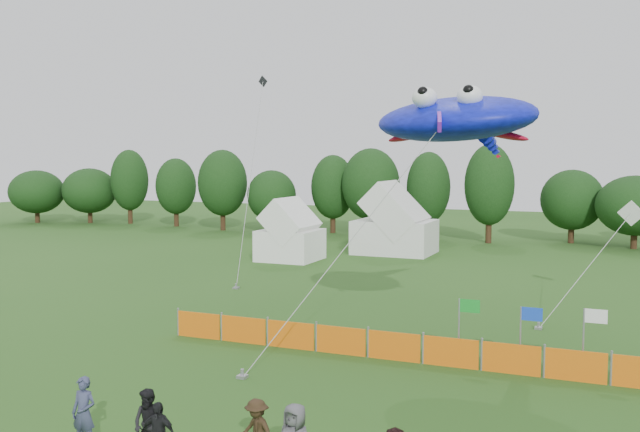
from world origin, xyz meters
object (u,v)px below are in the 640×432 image
at_px(tent_left, 290,235).
at_px(spectator_b, 149,424).
at_px(tent_right, 395,226).
at_px(stingray_kite, 459,120).
at_px(barrier_fence, 394,346).
at_px(spectator_c, 257,431).
at_px(spectator_a, 84,413).

distance_m(tent_left, spectator_b, 32.39).
bearing_deg(tent_right, tent_left, -132.75).
bearing_deg(tent_left, stingray_kite, -50.40).
bearing_deg(barrier_fence, spectator_c, -92.85).
distance_m(tent_left, barrier_fence, 24.65).
bearing_deg(barrier_fence, tent_left, 123.82).
distance_m(spectator_c, stingray_kite, 13.61).
bearing_deg(tent_right, stingray_kite, -68.33).
bearing_deg(tent_left, spectator_a, -73.69).
bearing_deg(spectator_b, barrier_fence, 76.22).
xyz_separation_m(spectator_b, stingray_kite, (4.71, 11.81, 7.57)).
bearing_deg(tent_right, spectator_b, -82.00).
height_order(tent_right, stingray_kite, stingray_kite).
xyz_separation_m(tent_right, barrier_fence, (8.07, -26.54, -1.52)).
height_order(spectator_b, stingray_kite, stingray_kite).
bearing_deg(spectator_b, tent_left, 111.84).
height_order(spectator_a, spectator_c, spectator_a).
height_order(spectator_a, spectator_b, spectator_a).
height_order(tent_left, spectator_a, tent_left).
bearing_deg(spectator_c, tent_right, 124.44).
bearing_deg(barrier_fence, stingray_kite, 44.14).
xyz_separation_m(tent_left, spectator_b, (10.78, -30.53, -0.90)).
distance_m(spectator_a, spectator_c, 4.36).
relative_size(barrier_fence, stingray_kite, 1.34).
bearing_deg(spectator_a, spectator_c, 9.18).
height_order(spectator_a, stingray_kite, stingray_kite).
xyz_separation_m(tent_left, spectator_c, (13.24, -29.76, -0.97)).
distance_m(tent_left, tent_right, 8.30).
bearing_deg(spectator_c, spectator_a, -145.39).
xyz_separation_m(tent_left, stingray_kite, (15.49, -18.72, 6.67)).
height_order(tent_right, spectator_a, tent_right).
xyz_separation_m(tent_right, spectator_c, (7.61, -35.85, -1.26)).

